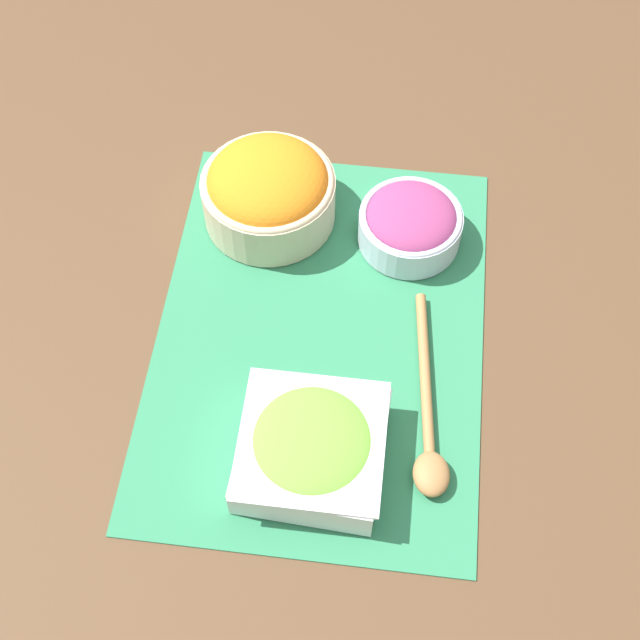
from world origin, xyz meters
TOP-DOWN VIEW (x-y plane):
  - ground_plane at (0.00, 0.00)m, footprint 3.00×3.00m
  - placemat at (0.00, 0.00)m, footprint 0.52×0.37m
  - lettuce_bowl at (-0.15, -0.01)m, footprint 0.15×0.15m
  - onion_bowl at (0.15, -0.09)m, footprint 0.12×0.12m
  - carrot_bowl at (0.17, 0.08)m, footprint 0.16×0.16m
  - wooden_spoon at (-0.11, -0.13)m, footprint 0.25×0.05m

SIDE VIEW (x-z plane):
  - ground_plane at x=0.00m, z-range 0.00..0.00m
  - placemat at x=0.00m, z-range 0.00..0.00m
  - wooden_spoon at x=-0.11m, z-range 0.00..0.02m
  - lettuce_bowl at x=-0.15m, z-range 0.01..0.06m
  - onion_bowl at x=0.15m, z-range 0.01..0.07m
  - carrot_bowl at x=0.17m, z-range 0.00..0.10m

